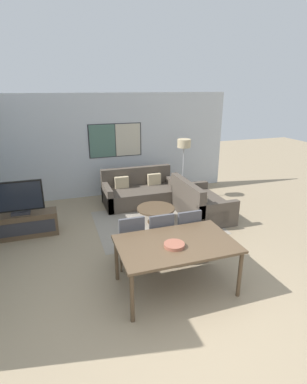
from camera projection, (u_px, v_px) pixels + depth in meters
name	position (u px, v px, depth m)	size (l,w,h in m)	color
ground_plane	(190.00, 316.00, 4.07)	(24.00, 24.00, 0.00)	#9E896B
wall_back	(112.00, 146.00, 8.26)	(6.81, 0.09, 2.80)	silver
area_rug	(156.00, 222.00, 6.87)	(2.69, 2.11, 0.01)	gray
tv_console	(23.00, 225.00, 6.18)	(1.38, 0.42, 0.50)	brown
television	(19.00, 198.00, 5.98)	(0.95, 0.20, 0.70)	#2D2D33
sofa_main	(140.00, 193.00, 7.96)	(1.91, 0.99, 0.90)	#51473D
sofa_side	(199.00, 205.00, 7.12)	(0.99, 1.59, 0.90)	#51473D
coffee_table	(156.00, 211.00, 6.78)	(0.85, 0.85, 0.36)	brown
dining_table	(176.00, 247.00, 4.42)	(1.73, 1.09, 0.78)	brown
dining_chair_left	(130.00, 239.00, 5.03)	(0.46, 0.46, 0.96)	#4C4C51
dining_chair_centre	(159.00, 236.00, 5.14)	(0.46, 0.46, 0.96)	#4C4C51
dining_chair_right	(186.00, 232.00, 5.28)	(0.46, 0.46, 0.96)	#4C4C51
fruit_bowl	(174.00, 245.00, 4.28)	(0.30, 0.30, 0.05)	#995642
floor_lamp	(184.00, 148.00, 7.97)	(0.35, 0.35, 1.63)	#2D2D33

